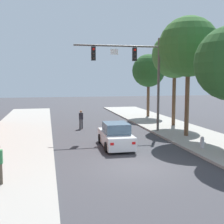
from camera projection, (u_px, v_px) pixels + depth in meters
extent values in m
plane|color=#38383D|center=(137.00, 167.00, 14.72)|extent=(120.00, 120.00, 0.00)
cylinder|color=#514C47|center=(158.00, 85.00, 24.04)|extent=(0.20, 0.20, 7.50)
cylinder|color=#514C47|center=(118.00, 46.00, 22.97)|extent=(6.86, 0.14, 0.14)
cube|color=black|center=(135.00, 54.00, 23.33)|extent=(0.32, 0.28, 1.05)
sphere|color=red|center=(135.00, 50.00, 23.15)|extent=(0.18, 0.18, 0.18)
sphere|color=#2D2823|center=(135.00, 54.00, 23.19)|extent=(0.18, 0.18, 0.18)
sphere|color=#2D2823|center=(135.00, 58.00, 23.23)|extent=(0.18, 0.18, 0.18)
cube|color=black|center=(93.00, 54.00, 22.63)|extent=(0.32, 0.28, 1.05)
sphere|color=red|center=(94.00, 49.00, 22.45)|extent=(0.18, 0.18, 0.18)
sphere|color=#2D2823|center=(94.00, 53.00, 22.49)|extent=(0.18, 0.18, 0.18)
sphere|color=#2D2823|center=(94.00, 58.00, 22.52)|extent=(0.18, 0.18, 0.18)
cube|color=white|center=(114.00, 52.00, 22.94)|extent=(0.60, 0.03, 0.44)
cube|color=silver|center=(116.00, 138.00, 19.04)|extent=(1.81, 4.24, 0.80)
cube|color=slate|center=(116.00, 128.00, 18.81)|extent=(1.55, 2.04, 0.64)
cylinder|color=black|center=(100.00, 139.00, 20.18)|extent=(0.24, 0.65, 0.64)
cylinder|color=black|center=(123.00, 138.00, 20.49)|extent=(0.24, 0.65, 0.64)
cylinder|color=black|center=(107.00, 147.00, 17.64)|extent=(0.24, 0.65, 0.64)
cylinder|color=black|center=(133.00, 146.00, 17.94)|extent=(0.24, 0.65, 0.64)
cube|color=red|center=(112.00, 144.00, 16.83)|extent=(0.20, 0.05, 0.14)
cube|color=red|center=(134.00, 143.00, 17.07)|extent=(0.20, 0.05, 0.14)
cylinder|color=brown|center=(1.00, 174.00, 11.85)|extent=(0.14, 0.14, 0.85)
cylinder|color=#333338|center=(80.00, 124.00, 26.08)|extent=(0.14, 0.14, 0.85)
cylinder|color=#333338|center=(82.00, 124.00, 26.12)|extent=(0.14, 0.14, 0.85)
cube|color=#26262D|center=(81.00, 116.00, 26.02)|extent=(0.36, 0.22, 0.56)
sphere|color=#9E7051|center=(81.00, 112.00, 25.98)|extent=(0.22, 0.22, 0.22)
cylinder|color=#B2B2B7|center=(202.00, 144.00, 18.14)|extent=(0.24, 0.24, 0.55)
sphere|color=#B2B2B7|center=(202.00, 138.00, 18.11)|extent=(0.22, 0.22, 0.22)
cylinder|color=#B2B2B7|center=(199.00, 143.00, 18.10)|extent=(0.12, 0.09, 0.09)
cylinder|color=#B2B2B7|center=(205.00, 143.00, 18.18)|extent=(0.12, 0.09, 0.09)
cylinder|color=brown|center=(187.00, 103.00, 21.94)|extent=(0.32, 0.32, 4.93)
sphere|color=#2D6028|center=(189.00, 47.00, 21.49)|extent=(4.39, 4.39, 4.39)
cylinder|color=brown|center=(174.00, 99.00, 26.90)|extent=(0.32, 0.32, 4.83)
sphere|color=#387033|center=(175.00, 55.00, 26.46)|extent=(4.14, 4.14, 4.14)
cylinder|color=brown|center=(148.00, 100.00, 33.49)|extent=(0.32, 0.32, 3.81)
sphere|color=#235123|center=(149.00, 71.00, 33.13)|extent=(3.68, 3.68, 3.68)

